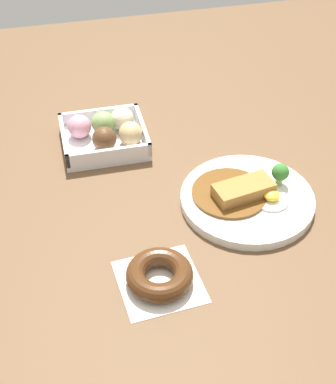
{
  "coord_description": "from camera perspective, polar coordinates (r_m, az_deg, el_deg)",
  "views": [
    {
      "loc": [
        0.22,
        0.83,
        0.75
      ],
      "look_at": [
        0.03,
        0.03,
        0.03
      ],
      "focal_mm": 54.52,
      "sensor_mm": 36.0,
      "label": 1
    }
  ],
  "objects": [
    {
      "name": "chocolate_ring_donut",
      "position": [
        0.96,
        -0.83,
        -8.14
      ],
      "size": [
        0.14,
        0.14,
        0.03
      ],
      "color": "white",
      "rests_on": "ground_plane"
    },
    {
      "name": "ground_plane",
      "position": [
        1.14,
        1.01,
        0.16
      ],
      "size": [
        1.6,
        1.6,
        0.0
      ],
      "primitive_type": "plane",
      "color": "brown"
    },
    {
      "name": "donut_box",
      "position": [
        1.25,
        -6.05,
        5.75
      ],
      "size": [
        0.18,
        0.16,
        0.06
      ],
      "color": "white",
      "rests_on": "ground_plane"
    },
    {
      "name": "curry_plate",
      "position": [
        1.11,
        7.72,
        -0.5
      ],
      "size": [
        0.25,
        0.25,
        0.06
      ],
      "color": "white",
      "rests_on": "ground_plane"
    }
  ]
}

